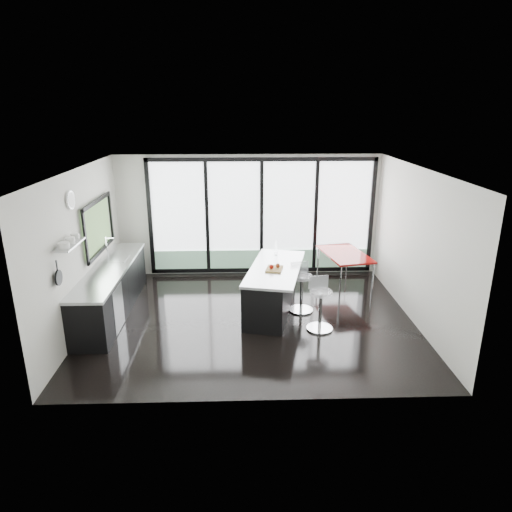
{
  "coord_description": "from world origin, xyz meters",
  "views": [
    {
      "loc": [
        -0.17,
        -7.78,
        3.82
      ],
      "look_at": [
        0.1,
        0.3,
        1.15
      ],
      "focal_mm": 32.0,
      "sensor_mm": 36.0,
      "label": 1
    }
  ],
  "objects_px": {
    "island": "(271,288)",
    "bar_stool_far": "(301,293)",
    "bar_stool_near": "(320,310)",
    "red_table": "(344,270)"
  },
  "relations": [
    {
      "from": "bar_stool_far",
      "to": "red_table",
      "type": "xyz_separation_m",
      "value": [
        1.1,
        1.25,
        0.01
      ]
    },
    {
      "from": "bar_stool_far",
      "to": "island",
      "type": "bearing_deg",
      "value": 160.84
    },
    {
      "from": "island",
      "to": "bar_stool_near",
      "type": "bearing_deg",
      "value": -46.75
    },
    {
      "from": "island",
      "to": "bar_stool_far",
      "type": "bearing_deg",
      "value": -7.23
    },
    {
      "from": "bar_stool_far",
      "to": "red_table",
      "type": "distance_m",
      "value": 1.66
    },
    {
      "from": "bar_stool_near",
      "to": "red_table",
      "type": "xyz_separation_m",
      "value": [
        0.86,
        2.04,
        0.01
      ]
    },
    {
      "from": "bar_stool_near",
      "to": "island",
      "type": "bearing_deg",
      "value": 123.09
    },
    {
      "from": "island",
      "to": "red_table",
      "type": "distance_m",
      "value": 2.05
    },
    {
      "from": "island",
      "to": "bar_stool_far",
      "type": "relative_size",
      "value": 3.15
    },
    {
      "from": "island",
      "to": "bar_stool_near",
      "type": "xyz_separation_m",
      "value": [
        0.81,
        -0.86,
        -0.08
      ]
    }
  ]
}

